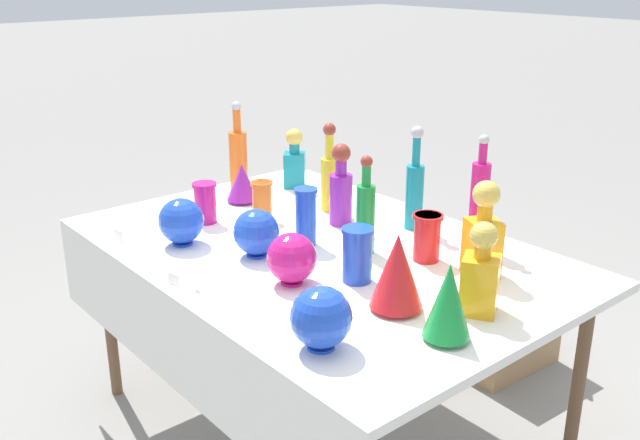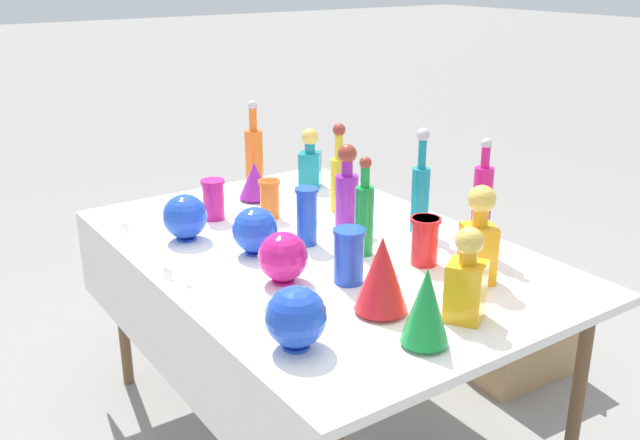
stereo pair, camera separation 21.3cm
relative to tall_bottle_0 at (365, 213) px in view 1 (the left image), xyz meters
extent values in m
plane|color=gray|center=(-0.13, -0.09, -0.90)|extent=(40.00, 40.00, 0.00)
cube|color=white|center=(-0.13, -0.09, -0.15)|extent=(1.69, 1.14, 0.03)
cube|color=white|center=(-0.13, -0.66, -0.30)|extent=(1.69, 0.01, 0.33)
cylinder|color=brown|center=(-0.88, -0.56, -0.53)|extent=(0.04, 0.04, 0.73)
cylinder|color=brown|center=(-0.88, 0.38, -0.53)|extent=(0.04, 0.04, 0.73)
cylinder|color=brown|center=(0.62, 0.38, -0.53)|extent=(0.04, 0.04, 0.73)
cylinder|color=#198C38|center=(0.00, 0.00, -0.02)|extent=(0.06, 0.06, 0.23)
cylinder|color=#198C38|center=(0.00, 0.00, 0.13)|extent=(0.03, 0.03, 0.07)
sphere|color=maroon|center=(0.00, 0.00, 0.18)|extent=(0.04, 0.04, 0.04)
cylinder|color=teal|center=(-0.05, 0.29, -0.02)|extent=(0.07, 0.07, 0.24)
cylinder|color=teal|center=(-0.05, 0.29, 0.15)|extent=(0.03, 0.03, 0.11)
sphere|color=#B2B2B7|center=(-0.05, 0.29, 0.22)|extent=(0.05, 0.05, 0.05)
cylinder|color=purple|center=(-0.26, 0.12, -0.04)|extent=(0.09, 0.09, 0.19)
cylinder|color=purple|center=(-0.26, 0.12, 0.08)|extent=(0.04, 0.04, 0.06)
sphere|color=maroon|center=(-0.26, 0.12, 0.13)|extent=(0.07, 0.07, 0.07)
cylinder|color=#C61972|center=(0.21, 0.32, 0.01)|extent=(0.06, 0.06, 0.30)
cylinder|color=#C61972|center=(0.21, 0.32, 0.19)|extent=(0.03, 0.03, 0.07)
sphere|color=#B2B2B7|center=(0.21, 0.32, 0.24)|extent=(0.03, 0.03, 0.03)
cylinder|color=orange|center=(-0.87, 0.08, -0.02)|extent=(0.08, 0.08, 0.25)
cylinder|color=orange|center=(-0.87, 0.08, 0.16)|extent=(0.03, 0.03, 0.10)
sphere|color=#B2B2B7|center=(-0.87, 0.08, 0.22)|extent=(0.04, 0.04, 0.04)
cylinder|color=yellow|center=(-0.40, 0.19, -0.03)|extent=(0.06, 0.06, 0.21)
cylinder|color=yellow|center=(-0.40, 0.19, 0.12)|extent=(0.03, 0.03, 0.10)
sphere|color=maroon|center=(-0.40, 0.19, 0.18)|extent=(0.05, 0.05, 0.05)
cube|color=teal|center=(-0.73, 0.28, -0.06)|extent=(0.13, 0.13, 0.15)
cylinder|color=teal|center=(-0.73, 0.28, 0.04)|extent=(0.04, 0.04, 0.05)
sphere|color=gold|center=(-0.73, 0.28, 0.08)|extent=(0.07, 0.07, 0.07)
cube|color=orange|center=(0.52, -0.06, -0.06)|extent=(0.14, 0.14, 0.17)
cylinder|color=orange|center=(0.52, -0.06, 0.05)|extent=(0.05, 0.05, 0.04)
sphere|color=gold|center=(0.52, -0.06, 0.09)|extent=(0.08, 0.08, 0.08)
cube|color=orange|center=(0.37, 0.15, -0.05)|extent=(0.13, 0.13, 0.18)
cylinder|color=orange|center=(0.37, 0.15, 0.07)|extent=(0.05, 0.05, 0.06)
sphere|color=gold|center=(0.37, 0.15, 0.13)|extent=(0.08, 0.08, 0.08)
cylinder|color=orange|center=(-0.49, -0.07, -0.06)|extent=(0.07, 0.07, 0.15)
cylinder|color=orange|center=(-0.49, -0.07, 0.00)|extent=(0.08, 0.08, 0.01)
cylinder|color=blue|center=(0.15, -0.18, -0.05)|extent=(0.09, 0.09, 0.17)
cylinder|color=blue|center=(0.15, -0.18, 0.03)|extent=(0.10, 0.10, 0.01)
cylinder|color=blue|center=(-0.18, -0.11, -0.04)|extent=(0.07, 0.07, 0.20)
cylinder|color=blue|center=(-0.18, -0.11, 0.06)|extent=(0.08, 0.08, 0.01)
cylinder|color=red|center=(0.18, 0.11, -0.06)|extent=(0.09, 0.09, 0.16)
cylinder|color=red|center=(0.18, 0.11, 0.01)|extent=(0.10, 0.10, 0.01)
cylinder|color=#C61972|center=(-0.59, -0.26, -0.06)|extent=(0.08, 0.08, 0.15)
cylinder|color=#C61972|center=(-0.59, -0.26, 0.01)|extent=(0.09, 0.09, 0.01)
cylinder|color=purple|center=(-0.71, -0.01, -0.13)|extent=(0.08, 0.08, 0.01)
cone|color=purple|center=(-0.71, -0.01, -0.05)|extent=(0.13, 0.13, 0.15)
cylinder|color=red|center=(0.36, -0.22, -0.13)|extent=(0.08, 0.08, 0.01)
cone|color=red|center=(0.36, -0.22, -0.02)|extent=(0.15, 0.15, 0.21)
cylinder|color=#198C38|center=(0.56, -0.24, -0.13)|extent=(0.07, 0.07, 0.01)
cone|color=#198C38|center=(0.56, -0.24, -0.03)|extent=(0.13, 0.13, 0.20)
cylinder|color=blue|center=(0.39, -0.52, -0.13)|extent=(0.07, 0.07, 0.01)
sphere|color=blue|center=(0.39, -0.52, -0.05)|extent=(0.16, 0.16, 0.16)
cylinder|color=blue|center=(-0.46, -0.43, -0.13)|extent=(0.07, 0.07, 0.01)
sphere|color=blue|center=(-0.46, -0.43, -0.05)|extent=(0.16, 0.16, 0.16)
cylinder|color=#C61972|center=(0.04, -0.34, -0.13)|extent=(0.07, 0.07, 0.01)
sphere|color=#C61972|center=(0.04, -0.34, -0.05)|extent=(0.15, 0.15, 0.15)
cylinder|color=blue|center=(-0.21, -0.30, -0.13)|extent=(0.07, 0.07, 0.01)
sphere|color=blue|center=(-0.21, -0.30, -0.05)|extent=(0.15, 0.15, 0.15)
cube|color=white|center=(-0.12, -0.59, -0.12)|extent=(0.06, 0.03, 0.04)
cube|color=white|center=(-0.63, -0.59, -0.12)|extent=(0.06, 0.02, 0.04)
cube|color=white|center=(-0.19, -0.62, -0.12)|extent=(0.05, 0.02, 0.03)
cube|color=tan|center=(-0.03, 0.85, -0.70)|extent=(0.39, 0.46, 0.39)
cube|color=tan|center=(-0.03, 0.98, -0.46)|extent=(0.33, 0.09, 0.09)
camera|label=1|loc=(1.60, -1.54, 0.79)|focal=40.00mm
camera|label=2|loc=(1.73, -1.37, 0.79)|focal=40.00mm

